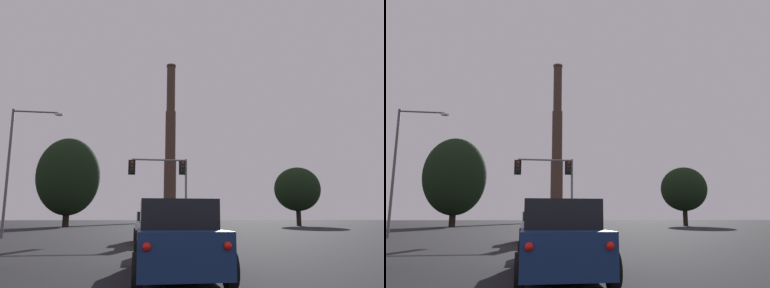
# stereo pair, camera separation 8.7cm
# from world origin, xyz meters

# --- Properties ---
(pickup_truck_right_lane_front) EXTENTS (2.24, 5.53, 1.82)m
(pickup_truck_right_lane_front) POSITION_xyz_m (3.02, 20.43, 0.80)
(pickup_truck_right_lane_front) COLOR silver
(pickup_truck_right_lane_front) RESTS_ON ground_plane
(hatchback_right_lane_second) EXTENTS (1.91, 4.11, 1.44)m
(hatchback_right_lane_second) POSITION_xyz_m (3.44, 13.68, 0.66)
(hatchback_right_lane_second) COLOR gray
(hatchback_right_lane_second) RESTS_ON ground_plane
(suv_right_lane_third) EXTENTS (2.17, 4.93, 1.86)m
(suv_right_lane_third) POSITION_xyz_m (2.87, 7.12, 0.90)
(suv_right_lane_third) COLOR navy
(suv_right_lane_third) RESTS_ON ground_plane
(traffic_light_overhead_right) EXTENTS (5.01, 0.50, 6.33)m
(traffic_light_overhead_right) POSITION_xyz_m (4.60, 28.44, 4.82)
(traffic_light_overhead_right) COLOR slate
(traffic_light_overhead_right) RESTS_ON ground_plane
(street_lamp) EXTENTS (3.76, 0.36, 9.60)m
(street_lamp) POSITION_xyz_m (-6.84, 26.61, 5.86)
(street_lamp) COLOR #56565B
(street_lamp) RESTS_ON ground_plane
(smokestack) EXTENTS (7.33, 7.33, 61.29)m
(smokestack) POSITION_xyz_m (15.47, 136.94, 23.97)
(smokestack) COLOR #3C2B22
(smokestack) RESTS_ON ground_plane
(treeline_far_right) EXTENTS (8.80, 7.92, 11.13)m
(treeline_far_right) POSITION_xyz_m (32.98, 65.36, 6.92)
(treeline_far_right) COLOR black
(treeline_far_right) RESTS_ON ground_plane
(treeline_right_mid) EXTENTS (10.18, 9.16, 14.53)m
(treeline_right_mid) POSITION_xyz_m (-8.74, 61.15, 8.17)
(treeline_right_mid) COLOR black
(treeline_right_mid) RESTS_ON ground_plane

